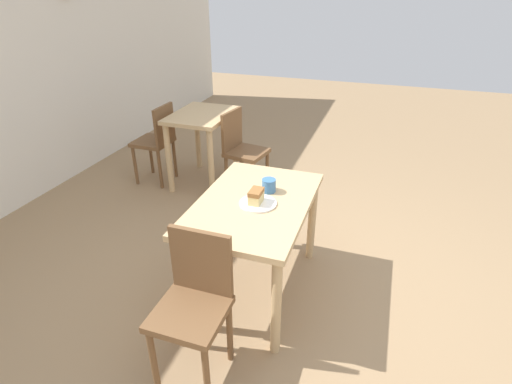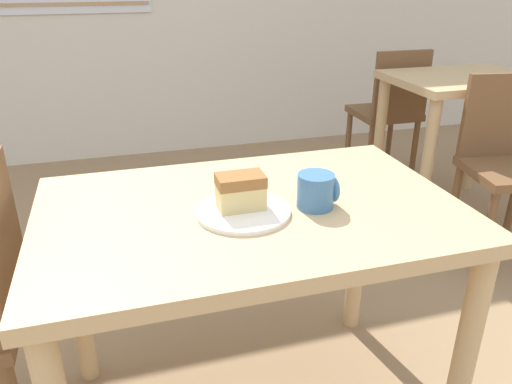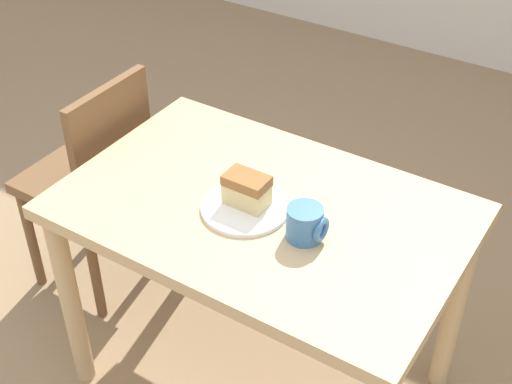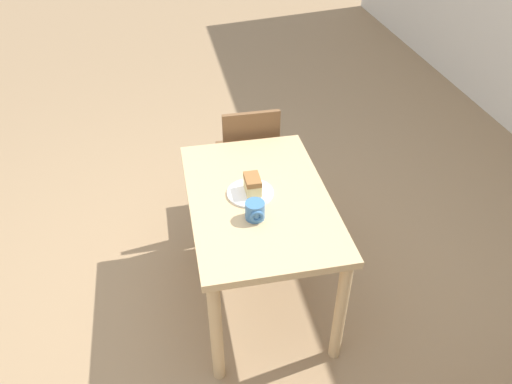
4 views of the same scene
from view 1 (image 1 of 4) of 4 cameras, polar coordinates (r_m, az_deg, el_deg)
ground_plane at (r=2.89m, az=7.93°, el=-15.62°), size 14.00×14.00×0.00m
dining_table_near at (r=2.63m, az=-0.29°, el=-3.32°), size 1.09×0.71×0.72m
dining_table_far at (r=4.26m, az=-7.66°, el=8.93°), size 0.76×0.57×0.78m
chair_near_window at (r=2.21m, az=-8.80°, el=-15.24°), size 0.37×0.37×0.86m
chair_far_corner at (r=4.04m, az=-2.05°, el=6.16°), size 0.42×0.42×0.86m
chair_far_opposite at (r=4.40m, az=-13.95°, el=7.23°), size 0.37×0.37×0.86m
plate at (r=2.54m, az=0.29°, el=-1.62°), size 0.24×0.24×0.01m
cake_slice at (r=2.52m, az=0.01°, el=-0.60°), size 0.12×0.08×0.09m
coffee_mug at (r=2.68m, az=1.87°, el=0.98°), size 0.10×0.09×0.09m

